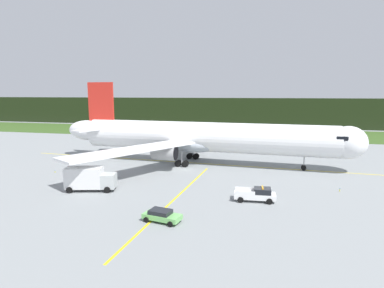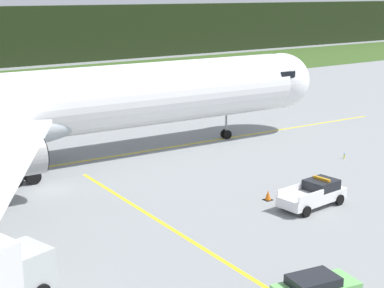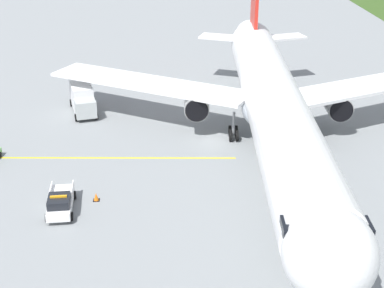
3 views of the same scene
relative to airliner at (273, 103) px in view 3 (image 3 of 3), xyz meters
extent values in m
plane|color=gray|center=(-2.27, -5.92, -5.26)|extent=(320.00, 320.00, 0.00)
cube|color=yellow|center=(0.58, -0.03, -5.25)|extent=(78.59, 4.69, 0.01)
cube|color=yellow|center=(0.93, -21.43, -5.25)|extent=(2.25, 35.04, 0.01)
cylinder|color=white|center=(0.58, -0.03, 0.13)|extent=(49.43, 8.49, 5.76)
ellipsoid|color=white|center=(26.28, -1.47, 0.13)|extent=(6.65, 6.11, 5.76)
ellipsoid|color=white|center=(-25.70, 1.43, 0.56)|extent=(9.45, 4.83, 4.32)
ellipsoid|color=#A3ADB6|center=(-1.87, 0.10, -1.45)|extent=(11.56, 6.67, 3.17)
cube|color=black|center=(24.93, -1.39, 1.14)|extent=(2.10, 5.57, 0.70)
cube|color=white|center=(-7.25, 13.80, -0.59)|extent=(14.42, 24.46, 0.35)
cylinder|color=#9E9E9E|center=(-4.35, 8.06, -1.89)|extent=(4.44, 2.98, 2.75)
cylinder|color=black|center=(-2.16, 7.94, -1.89)|extent=(0.26, 2.53, 2.53)
cube|color=white|center=(-8.75, -12.91, -0.59)|extent=(16.60, 23.74, 0.35)
cylinder|color=#9E9E9E|center=(-5.22, -7.53, -1.89)|extent=(4.44, 2.98, 2.75)
cylinder|color=black|center=(-3.03, -7.65, -1.89)|extent=(0.26, 2.53, 2.53)
cube|color=red|center=(-22.20, 1.24, 6.08)|extent=(5.93, 0.77, 9.59)
cube|color=white|center=(-22.49, 5.01, 1.14)|extent=(4.52, 7.57, 0.28)
cube|color=white|center=(-22.91, -2.47, 1.14)|extent=(5.17, 7.62, 0.28)
cylinder|color=gray|center=(19.24, -1.07, -3.55)|extent=(0.20, 0.20, 2.51)
cylinder|color=black|center=(19.26, -0.81, -4.81)|extent=(0.91, 0.27, 0.90)
cylinder|color=black|center=(19.23, -1.33, -4.81)|extent=(0.91, 0.27, 0.90)
cylinder|color=gray|center=(-2.66, 3.90, -3.40)|extent=(0.28, 0.28, 2.51)
cylinder|color=black|center=(-1.99, 3.51, -4.66)|extent=(1.21, 0.37, 1.20)
cylinder|color=black|center=(-1.95, 4.21, -4.66)|extent=(1.21, 0.37, 1.20)
cylinder|color=black|center=(-3.38, 3.59, -4.66)|extent=(1.21, 0.37, 1.20)
cylinder|color=black|center=(-3.34, 4.29, -4.66)|extent=(1.21, 0.37, 1.20)
cylinder|color=gray|center=(-3.08, -3.58, -3.40)|extent=(0.28, 0.28, 2.51)
cylinder|color=black|center=(-2.36, -3.27, -4.66)|extent=(1.21, 0.37, 1.20)
cylinder|color=black|center=(-2.40, -3.97, -4.66)|extent=(1.21, 0.37, 1.20)
cylinder|color=black|center=(-3.76, -3.19, -4.66)|extent=(1.21, 0.37, 1.20)
cylinder|color=black|center=(-3.80, -3.89, -4.66)|extent=(1.21, 0.37, 1.20)
cube|color=white|center=(11.27, -20.19, -4.53)|extent=(5.42, 2.30, 0.70)
cube|color=black|center=(12.22, -20.12, -3.83)|extent=(2.23, 1.94, 0.70)
cube|color=white|center=(9.94, -19.34, -3.95)|extent=(2.55, 0.27, 0.45)
cube|color=white|center=(10.06, -21.20, -3.95)|extent=(2.55, 0.27, 0.45)
cube|color=orange|center=(12.22, -20.12, -3.40)|extent=(0.29, 1.38, 0.16)
cylinder|color=black|center=(13.00, -19.07, -4.88)|extent=(0.77, 0.29, 0.76)
cylinder|color=black|center=(13.13, -21.07, -4.88)|extent=(0.77, 0.29, 0.76)
cylinder|color=black|center=(9.40, -19.31, -4.88)|extent=(0.77, 0.29, 0.76)
cylinder|color=black|center=(9.53, -21.30, -4.88)|extent=(0.77, 0.29, 0.76)
cube|color=#B0B6B4|center=(-9.34, -20.43, -3.81)|extent=(2.43, 2.79, 2.00)
cube|color=silver|center=(-12.74, -21.29, -3.33)|extent=(5.53, 3.58, 2.96)
cylinder|color=#99999E|center=(-11.75, -21.04, -4.90)|extent=(0.77, 0.29, 1.04)
cylinder|color=#99999E|center=(-13.72, -21.54, -4.90)|extent=(0.77, 0.29, 1.04)
cylinder|color=black|center=(-9.64, -19.27, -4.81)|extent=(0.94, 0.47, 0.90)
cylinder|color=black|center=(-9.05, -21.59, -4.81)|extent=(0.94, 0.47, 0.90)
cylinder|color=black|center=(-14.76, -20.57, -4.81)|extent=(0.94, 0.47, 0.90)
cylinder|color=black|center=(-14.17, -22.89, -4.81)|extent=(0.94, 0.47, 0.90)
cylinder|color=black|center=(0.45, -28.15, -4.96)|extent=(0.62, 0.29, 0.60)
cube|color=black|center=(9.79, -17.35, -5.24)|extent=(0.58, 0.58, 0.03)
cone|color=orange|center=(9.79, -17.35, -4.88)|extent=(0.45, 0.45, 0.70)
cylinder|color=yellow|center=(-23.59, -13.26, -5.09)|extent=(0.10, 0.10, 0.35)
sphere|color=blue|center=(-23.59, -13.26, -4.86)|extent=(0.12, 0.12, 0.12)
camera|label=1|loc=(12.52, -60.68, 8.67)|focal=29.76mm
camera|label=2|loc=(-18.72, -47.06, 9.24)|focal=56.21mm
camera|label=3|loc=(53.90, -11.15, 20.21)|focal=53.07mm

